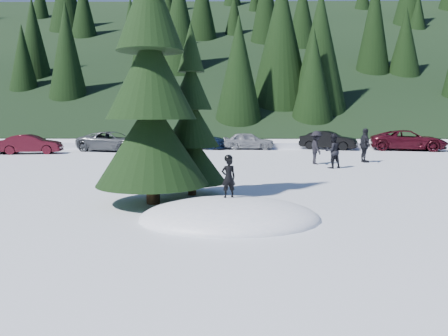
{
  "coord_description": "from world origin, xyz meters",
  "views": [
    {
      "loc": [
        -0.01,
        -10.51,
        2.55
      ],
      "look_at": [
        -0.16,
        1.29,
        1.1
      ],
      "focal_mm": 35.0,
      "sensor_mm": 36.0,
      "label": 1
    }
  ],
  "objects_px": {
    "adult_2": "(316,148)",
    "car_2": "(113,141)",
    "car_6": "(408,140)",
    "car_5": "(328,140)",
    "spruce_short": "(192,129)",
    "car_1": "(31,144)",
    "car_4": "(249,141)",
    "adult_0": "(333,151)",
    "spruce_tall": "(151,87)",
    "car_3": "(196,139)",
    "child_skier": "(228,178)",
    "adult_1": "(365,145)"
  },
  "relations": [
    {
      "from": "spruce_tall",
      "to": "car_2",
      "type": "xyz_separation_m",
      "value": [
        -5.94,
        18.0,
        -2.63
      ]
    },
    {
      "from": "car_4",
      "to": "spruce_short",
      "type": "bearing_deg",
      "value": 175.95
    },
    {
      "from": "spruce_tall",
      "to": "car_5",
      "type": "distance_m",
      "value": 22.13
    },
    {
      "from": "spruce_short",
      "to": "child_skier",
      "type": "distance_m",
      "value": 3.33
    },
    {
      "from": "adult_1",
      "to": "car_3",
      "type": "bearing_deg",
      "value": 37.24
    },
    {
      "from": "car_2",
      "to": "child_skier",
      "type": "bearing_deg",
      "value": -140.49
    },
    {
      "from": "child_skier",
      "to": "adult_1",
      "type": "xyz_separation_m",
      "value": [
        7.27,
        12.55,
        -0.07
      ]
    },
    {
      "from": "spruce_tall",
      "to": "child_skier",
      "type": "height_order",
      "value": "spruce_tall"
    },
    {
      "from": "adult_2",
      "to": "car_1",
      "type": "xyz_separation_m",
      "value": [
        -17.43,
        5.81,
        -0.23
      ]
    },
    {
      "from": "adult_1",
      "to": "adult_2",
      "type": "distance_m",
      "value": 2.9
    },
    {
      "from": "child_skier",
      "to": "car_6",
      "type": "height_order",
      "value": "child_skier"
    },
    {
      "from": "car_1",
      "to": "car_2",
      "type": "height_order",
      "value": "car_2"
    },
    {
      "from": "spruce_tall",
      "to": "car_6",
      "type": "bearing_deg",
      "value": 51.8
    },
    {
      "from": "spruce_short",
      "to": "car_6",
      "type": "height_order",
      "value": "spruce_short"
    },
    {
      "from": "adult_0",
      "to": "car_6",
      "type": "relative_size",
      "value": 0.32
    },
    {
      "from": "adult_0",
      "to": "car_1",
      "type": "height_order",
      "value": "adult_0"
    },
    {
      "from": "spruce_tall",
      "to": "car_6",
      "type": "xyz_separation_m",
      "value": [
        15.02,
        19.09,
        -2.6
      ]
    },
    {
      "from": "spruce_tall",
      "to": "adult_2",
      "type": "height_order",
      "value": "spruce_tall"
    },
    {
      "from": "spruce_tall",
      "to": "car_6",
      "type": "distance_m",
      "value": 24.43
    },
    {
      "from": "spruce_short",
      "to": "car_5",
      "type": "bearing_deg",
      "value": 65.31
    },
    {
      "from": "spruce_short",
      "to": "car_3",
      "type": "relative_size",
      "value": 1.1
    },
    {
      "from": "car_6",
      "to": "child_skier",
      "type": "bearing_deg",
      "value": 163.72
    },
    {
      "from": "car_3",
      "to": "car_4",
      "type": "xyz_separation_m",
      "value": [
        3.92,
        -0.59,
        -0.08
      ]
    },
    {
      "from": "child_skier",
      "to": "car_6",
      "type": "bearing_deg",
      "value": -139.43
    },
    {
      "from": "car_2",
      "to": "car_5",
      "type": "xyz_separation_m",
      "value": [
        15.41,
        1.83,
        -0.01
      ]
    },
    {
      "from": "spruce_short",
      "to": "adult_0",
      "type": "distance_m",
      "value": 9.43
    },
    {
      "from": "child_skier",
      "to": "car_3",
      "type": "distance_m",
      "value": 22.06
    },
    {
      "from": "car_1",
      "to": "car_6",
      "type": "height_order",
      "value": "car_6"
    },
    {
      "from": "spruce_short",
      "to": "adult_2",
      "type": "bearing_deg",
      "value": 57.13
    },
    {
      "from": "car_6",
      "to": "spruce_tall",
      "type": "bearing_deg",
      "value": 157.48
    },
    {
      "from": "car_4",
      "to": "car_6",
      "type": "distance_m",
      "value": 11.44
    },
    {
      "from": "adult_1",
      "to": "car_1",
      "type": "height_order",
      "value": "adult_1"
    },
    {
      "from": "adult_2",
      "to": "car_6",
      "type": "height_order",
      "value": "adult_2"
    },
    {
      "from": "adult_0",
      "to": "car_3",
      "type": "distance_m",
      "value": 14.06
    },
    {
      "from": "adult_2",
      "to": "car_2",
      "type": "distance_m",
      "value": 14.84
    },
    {
      "from": "car_3",
      "to": "car_6",
      "type": "relative_size",
      "value": 0.94
    },
    {
      "from": "car_1",
      "to": "car_4",
      "type": "relative_size",
      "value": 1.02
    },
    {
      "from": "adult_1",
      "to": "car_6",
      "type": "height_order",
      "value": "adult_1"
    },
    {
      "from": "adult_0",
      "to": "car_5",
      "type": "height_order",
      "value": "adult_0"
    },
    {
      "from": "car_4",
      "to": "car_5",
      "type": "relative_size",
      "value": 0.91
    },
    {
      "from": "car_4",
      "to": "car_3",
      "type": "bearing_deg",
      "value": 85.45
    },
    {
      "from": "car_2",
      "to": "car_3",
      "type": "distance_m",
      "value": 6.11
    },
    {
      "from": "adult_2",
      "to": "spruce_short",
      "type": "bearing_deg",
      "value": 142.29
    },
    {
      "from": "adult_1",
      "to": "adult_2",
      "type": "xyz_separation_m",
      "value": [
        -2.76,
        -0.86,
        -0.06
      ]
    },
    {
      "from": "car_3",
      "to": "car_5",
      "type": "xyz_separation_m",
      "value": [
        9.79,
        -0.58,
        -0.03
      ]
    },
    {
      "from": "adult_2",
      "to": "car_1",
      "type": "bearing_deg",
      "value": 66.74
    },
    {
      "from": "adult_0",
      "to": "spruce_short",
      "type": "bearing_deg",
      "value": 28.21
    },
    {
      "from": "car_3",
      "to": "car_4",
      "type": "bearing_deg",
      "value": -81.57
    },
    {
      "from": "spruce_short",
      "to": "adult_2",
      "type": "relative_size",
      "value": 3.12
    },
    {
      "from": "car_3",
      "to": "car_5",
      "type": "bearing_deg",
      "value": -76.43
    }
  ]
}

